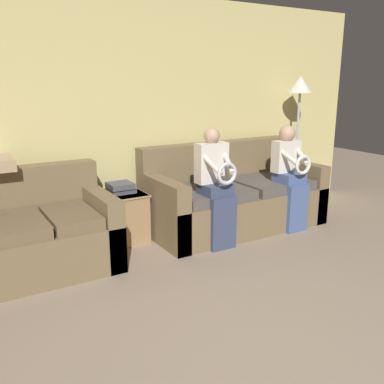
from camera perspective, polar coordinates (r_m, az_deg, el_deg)
The scene contains 8 objects.
wall_back at distance 4.70m, azimuth -10.90°, elevation 9.72°, with size 6.96×0.06×2.55m.
couch_main at distance 4.97m, azimuth 5.43°, elevation -0.84°, with size 2.04×0.94×0.95m.
couch_side at distance 4.07m, azimuth -22.18°, elevation -5.75°, with size 1.63×0.91×0.89m.
child_left_seated at distance 4.30m, azimuth 3.25°, elevation 1.10°, with size 0.34×0.37×1.21m.
child_right_seated at distance 4.92m, azimuth 13.02°, elevation 2.43°, with size 0.33×0.38×1.18m.
side_shelf at distance 4.59m, azimuth -9.43°, elevation -3.16°, with size 0.47×0.53×0.52m.
book_stack at distance 4.51m, azimuth -9.50°, elevation 0.56°, with size 0.26×0.24×0.11m.
floor_lamp at distance 5.78m, azimuth 14.15°, elevation 12.13°, with size 0.31×0.31×1.71m.
Camera 1 is at (-1.61, -1.07, 1.68)m, focal length 40.00 mm.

